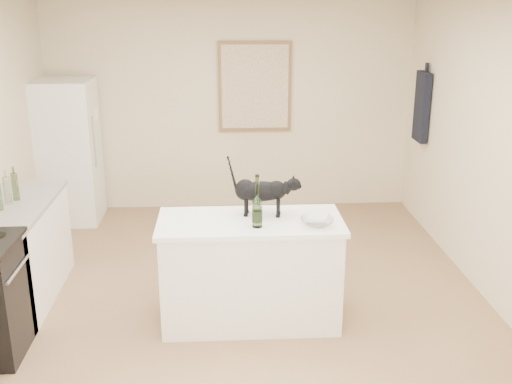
# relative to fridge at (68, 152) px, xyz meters

# --- Properties ---
(floor) EXTENTS (5.50, 5.50, 0.00)m
(floor) POSITION_rel_fridge_xyz_m (1.95, -2.35, -0.85)
(floor) COLOR #91714D
(floor) RESTS_ON ground
(wall_back) EXTENTS (4.50, 0.00, 4.50)m
(wall_back) POSITION_rel_fridge_xyz_m (1.95, 0.40, 0.45)
(wall_back) COLOR beige
(wall_back) RESTS_ON ground
(wall_front) EXTENTS (4.50, 0.00, 4.50)m
(wall_front) POSITION_rel_fridge_xyz_m (1.95, -5.10, 0.45)
(wall_front) COLOR beige
(wall_front) RESTS_ON ground
(wall_right) EXTENTS (0.00, 5.50, 5.50)m
(wall_right) POSITION_rel_fridge_xyz_m (4.20, -2.35, 0.45)
(wall_right) COLOR beige
(wall_right) RESTS_ON ground
(island_base) EXTENTS (1.44, 0.67, 0.86)m
(island_base) POSITION_rel_fridge_xyz_m (2.05, -2.55, -0.42)
(island_base) COLOR white
(island_base) RESTS_ON floor
(island_top) EXTENTS (1.50, 0.70, 0.04)m
(island_top) POSITION_rel_fridge_xyz_m (2.05, -2.55, 0.03)
(island_top) COLOR white
(island_top) RESTS_ON island_base
(left_cabinets) EXTENTS (0.60, 1.40, 0.86)m
(left_cabinets) POSITION_rel_fridge_xyz_m (0.00, -2.05, -0.42)
(left_cabinets) COLOR white
(left_cabinets) RESTS_ON floor
(left_countertop) EXTENTS (0.62, 1.44, 0.04)m
(left_countertop) POSITION_rel_fridge_xyz_m (0.00, -2.05, 0.03)
(left_countertop) COLOR gray
(left_countertop) RESTS_ON left_cabinets
(fridge) EXTENTS (0.68, 0.68, 1.70)m
(fridge) POSITION_rel_fridge_xyz_m (0.00, 0.00, 0.00)
(fridge) COLOR white
(fridge) RESTS_ON floor
(artwork_frame) EXTENTS (0.90, 0.03, 1.10)m
(artwork_frame) POSITION_rel_fridge_xyz_m (2.25, 0.37, 0.70)
(artwork_frame) COLOR brown
(artwork_frame) RESTS_ON wall_back
(artwork_canvas) EXTENTS (0.82, 0.00, 1.02)m
(artwork_canvas) POSITION_rel_fridge_xyz_m (2.25, 0.35, 0.70)
(artwork_canvas) COLOR beige
(artwork_canvas) RESTS_ON wall_back
(hanging_garment) EXTENTS (0.08, 0.34, 0.80)m
(hanging_garment) POSITION_rel_fridge_xyz_m (4.14, -0.30, 0.55)
(hanging_garment) COLOR black
(hanging_garment) RESTS_ON wall_right
(black_cat) EXTENTS (0.54, 0.23, 0.37)m
(black_cat) POSITION_rel_fridge_xyz_m (2.15, -2.44, 0.23)
(black_cat) COLOR black
(black_cat) RESTS_ON island_top
(wine_bottle) EXTENTS (0.10, 0.10, 0.37)m
(wine_bottle) POSITION_rel_fridge_xyz_m (2.10, -2.70, 0.24)
(wine_bottle) COLOR #2F5622
(wine_bottle) RESTS_ON island_top
(glass_bowl) EXTENTS (0.27, 0.27, 0.06)m
(glass_bowl) POSITION_rel_fridge_xyz_m (2.57, -2.71, 0.08)
(glass_bowl) COLOR white
(glass_bowl) RESTS_ON island_top
(fridge_paper) EXTENTS (0.03, 0.12, 0.15)m
(fridge_paper) POSITION_rel_fridge_xyz_m (0.34, 0.07, 0.44)
(fridge_paper) COLOR white
(fridge_paper) RESTS_ON fridge
(counter_bottle_cluster) EXTENTS (0.12, 0.32, 0.25)m
(counter_bottle_cluster) POSITION_rel_fridge_xyz_m (-0.02, -2.06, 0.17)
(counter_bottle_cluster) COLOR #23581E
(counter_bottle_cluster) RESTS_ON left_countertop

